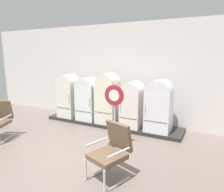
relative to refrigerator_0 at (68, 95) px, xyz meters
name	(u,v)px	position (x,y,z in m)	size (l,w,h in m)	color
ground	(43,170)	(1.62, -2.88, -0.92)	(12.00, 10.00, 0.05)	#72635C
back_wall	(120,73)	(1.62, 0.78, 0.77)	(11.76, 0.12, 3.28)	silver
display_plinth	(111,123)	(1.62, 0.14, -0.84)	(4.57, 0.95, 0.10)	#2A2826
refrigerator_0	(68,95)	(0.00, 0.00, 0.00)	(0.63, 0.62, 1.49)	silver
refrigerator_1	(88,98)	(0.81, 0.04, -0.04)	(0.66, 0.69, 1.43)	silver
refrigerator_2	(108,97)	(1.56, 0.01, 0.06)	(0.65, 0.64, 1.59)	silver
refrigerator_3	(132,103)	(2.39, 0.04, -0.06)	(0.60, 0.69, 1.37)	silver
refrigerator_4	(159,105)	(3.20, 0.03, -0.01)	(0.71, 0.67, 1.48)	white
armchair_right	(112,149)	(2.99, -2.52, -0.33)	(0.77, 0.86, 1.04)	silver
sign_stand	(114,114)	(2.40, -1.21, -0.08)	(0.51, 0.32, 1.54)	#2D2D30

